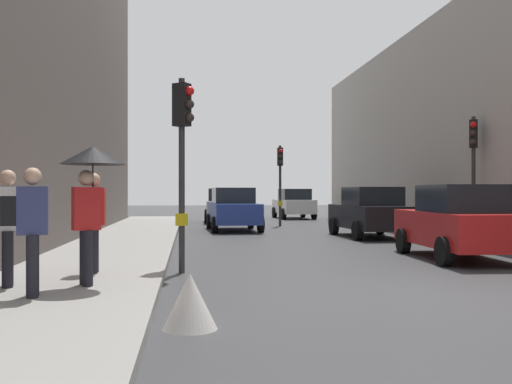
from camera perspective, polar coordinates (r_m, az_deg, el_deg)
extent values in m
plane|color=#38383A|center=(9.69, 19.35, -9.47)|extent=(120.00, 120.00, 0.00)
cube|color=gray|center=(14.81, -13.96, -5.85)|extent=(2.94, 40.00, 0.16)
cylinder|color=#2D2D2D|center=(18.80, 20.34, 1.03)|extent=(0.12, 0.12, 3.85)
cube|color=black|center=(18.88, 20.34, 5.31)|extent=(0.35, 0.38, 0.84)
cube|color=yellow|center=(18.81, 20.34, -1.64)|extent=(0.25, 0.23, 0.24)
sphere|color=red|center=(18.72, 20.33, 6.15)|extent=(0.18, 0.18, 0.18)
sphere|color=#2D231E|center=(18.69, 20.33, 5.36)|extent=(0.18, 0.18, 0.18)
sphere|color=#2D231E|center=(18.67, 20.33, 4.57)|extent=(0.18, 0.18, 0.18)
cylinder|color=#2D2D2D|center=(11.65, -7.22, 1.58)|extent=(0.12, 0.12, 3.83)
cube|color=black|center=(11.77, -7.22, 8.38)|extent=(0.38, 0.37, 0.84)
cube|color=yellow|center=(11.66, -7.22, -2.66)|extent=(0.25, 0.26, 0.24)
sphere|color=red|center=(11.70, -6.45, 9.72)|extent=(0.18, 0.18, 0.18)
sphere|color=#2D231E|center=(11.66, -6.45, 8.46)|extent=(0.18, 0.18, 0.18)
sphere|color=#2D231E|center=(11.62, -6.45, 7.19)|extent=(0.18, 0.18, 0.18)
cylinder|color=#2D2D2D|center=(27.34, 2.35, 0.61)|extent=(0.12, 0.12, 3.74)
cube|color=black|center=(27.39, 2.35, 3.44)|extent=(0.24, 0.30, 0.84)
cube|color=yellow|center=(27.35, 2.35, -1.11)|extent=(0.20, 0.16, 0.24)
sphere|color=red|center=(27.22, 2.41, 4.01)|extent=(0.18, 0.18, 0.18)
sphere|color=#2D231E|center=(27.20, 2.41, 3.46)|extent=(0.18, 0.18, 0.18)
sphere|color=#2D231E|center=(27.19, 2.41, 2.92)|extent=(0.18, 0.18, 0.18)
cube|color=silver|center=(35.11, 3.66, -1.40)|extent=(2.00, 4.28, 0.80)
cube|color=black|center=(34.86, 3.76, -0.22)|extent=(1.69, 2.07, 0.64)
cylinder|color=black|center=(36.26, 1.80, -1.98)|extent=(0.25, 0.65, 0.64)
cylinder|color=black|center=(36.64, 4.57, -1.96)|extent=(0.25, 0.65, 0.64)
cylinder|color=black|center=(33.61, 2.68, -2.14)|extent=(0.25, 0.65, 0.64)
cylinder|color=black|center=(34.03, 5.65, -2.12)|extent=(0.25, 0.65, 0.64)
cube|color=black|center=(21.08, 10.95, -2.35)|extent=(1.98, 4.28, 0.80)
cube|color=black|center=(20.83, 11.19, -0.40)|extent=(1.69, 2.07, 0.64)
cylinder|color=black|center=(22.10, 7.56, -3.28)|extent=(0.25, 0.65, 0.64)
cylinder|color=black|center=(22.68, 11.93, -3.20)|extent=(0.25, 0.65, 0.64)
cylinder|color=black|center=(19.53, 9.82, -3.72)|extent=(0.25, 0.65, 0.64)
cylinder|color=black|center=(20.18, 14.67, -3.60)|extent=(0.25, 0.65, 0.64)
cube|color=#BCBCC1|center=(30.68, -3.14, -1.61)|extent=(1.91, 4.25, 0.80)
cube|color=black|center=(30.92, -3.15, -0.26)|extent=(1.65, 2.04, 0.64)
cylinder|color=black|center=(29.39, -1.30, -2.46)|extent=(0.24, 0.65, 0.64)
cylinder|color=black|center=(29.33, -4.81, -2.46)|extent=(0.24, 0.65, 0.64)
cylinder|color=black|center=(32.08, -1.60, -2.25)|extent=(0.24, 0.65, 0.64)
cylinder|color=black|center=(32.03, -4.82, -2.25)|extent=(0.24, 0.65, 0.64)
cube|color=red|center=(14.81, 19.06, -3.37)|extent=(1.95, 4.26, 0.80)
cube|color=black|center=(14.55, 19.45, -0.59)|extent=(1.67, 2.05, 0.64)
cylinder|color=black|center=(15.77, 14.08, -4.62)|extent=(0.24, 0.65, 0.64)
cylinder|color=black|center=(16.43, 20.06, -4.43)|extent=(0.24, 0.65, 0.64)
cylinder|color=black|center=(13.25, 17.81, -5.51)|extent=(0.24, 0.65, 0.64)
cube|color=navy|center=(24.13, -2.17, -2.05)|extent=(1.97, 4.27, 0.80)
cube|color=black|center=(24.36, -2.24, -0.34)|extent=(1.68, 2.07, 0.64)
cylinder|color=black|center=(22.94, 0.46, -3.16)|extent=(0.25, 0.65, 0.64)
cylinder|color=black|center=(22.72, -4.03, -3.19)|extent=(0.25, 0.65, 0.64)
cylinder|color=black|center=(25.60, -0.52, -2.83)|extent=(0.25, 0.65, 0.64)
cylinder|color=black|center=(25.41, -4.54, -2.85)|extent=(0.25, 0.65, 0.64)
cylinder|color=black|center=(9.52, -16.26, -6.08)|extent=(0.16, 0.16, 0.85)
cylinder|color=black|center=(9.33, -16.01, -6.21)|extent=(0.16, 0.16, 0.85)
cube|color=red|center=(9.38, -16.14, -1.55)|extent=(0.47, 0.39, 0.66)
sphere|color=tan|center=(9.37, -16.14, 1.32)|extent=(0.24, 0.24, 0.24)
cylinder|color=black|center=(9.39, -15.54, -0.02)|extent=(0.02, 0.02, 0.90)
cone|color=black|center=(9.41, -15.54, 3.45)|extent=(1.00, 1.00, 0.28)
cylinder|color=black|center=(8.75, -20.80, -6.62)|extent=(0.16, 0.16, 0.85)
cylinder|color=black|center=(8.55, -20.88, -6.77)|extent=(0.16, 0.16, 0.85)
cube|color=navy|center=(8.60, -20.84, -1.69)|extent=(0.44, 0.33, 0.66)
sphere|color=tan|center=(8.60, -20.85, 1.44)|extent=(0.24, 0.24, 0.24)
cube|color=black|center=(8.62, -22.84, -1.69)|extent=(0.25, 0.31, 0.40)
cylinder|color=black|center=(9.78, -22.92, -5.92)|extent=(0.16, 0.16, 0.85)
cylinder|color=black|center=(9.59, -22.97, -6.04)|extent=(0.16, 0.16, 0.85)
cube|color=silver|center=(9.64, -22.95, -1.51)|extent=(0.45, 0.35, 0.66)
sphere|color=tan|center=(9.63, -22.95, 1.29)|extent=(0.24, 0.24, 0.24)
cylinder|color=black|center=(10.91, -15.42, -5.30)|extent=(0.16, 0.16, 0.85)
cylinder|color=black|center=(10.72, -15.55, -5.40)|extent=(0.16, 0.16, 0.85)
cube|color=red|center=(10.77, -15.49, -1.34)|extent=(0.41, 0.27, 0.66)
sphere|color=tan|center=(10.77, -15.49, 1.16)|extent=(0.24, 0.24, 0.24)
cone|color=silver|center=(6.98, -6.42, -10.48)|extent=(0.64, 0.64, 0.65)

